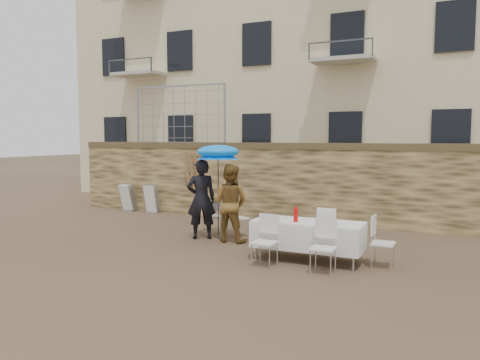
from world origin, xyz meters
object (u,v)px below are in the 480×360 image
at_px(couple_chair_left, 212,215).
at_px(table_chair_back, 328,230).
at_px(couple_chair_right, 238,217).
at_px(banquet_table, 308,223).
at_px(umbrella, 218,154).
at_px(table_chair_front_right, 323,247).
at_px(table_chair_front_left, 265,241).
at_px(woman_dress, 230,203).
at_px(chair_stack_right, 153,198).
at_px(soda_bottle, 296,215).
at_px(chair_stack_left, 130,197).
at_px(man_suit, 201,199).
at_px(table_chair_side, 383,242).

height_order(couple_chair_left, table_chair_back, same).
distance_m(couple_chair_right, banquet_table, 2.60).
bearing_deg(couple_chair_left, umbrella, 92.29).
height_order(table_chair_front_right, table_chair_back, same).
distance_m(table_chair_front_left, table_chair_front_right, 1.10).
xyz_separation_m(woman_dress, couple_chair_left, (-0.75, 0.55, -0.41)).
height_order(table_chair_back, chair_stack_right, table_chair_back).
relative_size(soda_bottle, table_chair_front_right, 0.27).
xyz_separation_m(couple_chair_right, table_chair_back, (2.36, -0.63, 0.00)).
height_order(umbrella, chair_stack_left, umbrella).
bearing_deg(man_suit, banquet_table, 129.45).
bearing_deg(man_suit, couple_chair_left, -123.47).
relative_size(table_chair_front_left, table_chair_back, 1.00).
bearing_deg(couple_chair_right, table_chair_back, -169.02).
bearing_deg(umbrella, chair_stack_right, 144.53).
bearing_deg(banquet_table, chair_stack_right, 149.57).
relative_size(couple_chair_left, chair_stack_right, 1.04).
distance_m(couple_chair_right, chair_stack_left, 5.40).
bearing_deg(umbrella, woman_dress, -15.95).
relative_size(table_chair_front_right, chair_stack_right, 1.04).
relative_size(table_chair_back, chair_stack_left, 1.04).
distance_m(soda_bottle, table_chair_side, 1.67).
distance_m(table_chair_front_right, table_chair_side, 1.24).
bearing_deg(woman_dress, chair_stack_left, -30.60).
xyz_separation_m(table_chair_front_right, table_chair_side, (0.90, 0.85, 0.00)).
bearing_deg(soda_bottle, chair_stack_left, 151.22).
bearing_deg(table_chair_front_right, umbrella, 149.89).
distance_m(couple_chair_left, couple_chair_right, 0.70).
bearing_deg(banquet_table, soda_bottle, -143.13).
bearing_deg(table_chair_back, table_chair_front_left, 62.60).
bearing_deg(table_chair_front_left, umbrella, 141.40).
height_order(couple_chair_left, table_chair_front_right, same).
distance_m(banquet_table, soda_bottle, 0.30).
xyz_separation_m(umbrella, chair_stack_left, (-4.63, 2.66, -1.54)).
height_order(table_chair_front_right, chair_stack_right, table_chair_front_right).
height_order(woman_dress, table_chair_side, woman_dress).
bearing_deg(couple_chair_left, table_chair_side, 123.34).
relative_size(woman_dress, chair_stack_left, 1.93).
distance_m(umbrella, couple_chair_right, 1.61).
height_order(umbrella, table_chair_front_right, umbrella).
bearing_deg(table_chair_front_left, chair_stack_left, 150.24).
height_order(woman_dress, banquet_table, woman_dress).
xyz_separation_m(woman_dress, table_chair_front_left, (1.51, -1.63, -0.41)).
bearing_deg(table_chair_back, chair_stack_left, -21.36).
relative_size(couple_chair_left, table_chair_side, 1.00).
xyz_separation_m(banquet_table, chair_stack_left, (-7.09, 3.63, -0.27)).
xyz_separation_m(table_chair_back, chair_stack_left, (-7.29, 2.83, -0.02)).
bearing_deg(soda_bottle, table_chair_back, 67.17).
height_order(table_chair_side, chair_stack_right, table_chair_side).
distance_m(man_suit, table_chair_back, 3.10).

